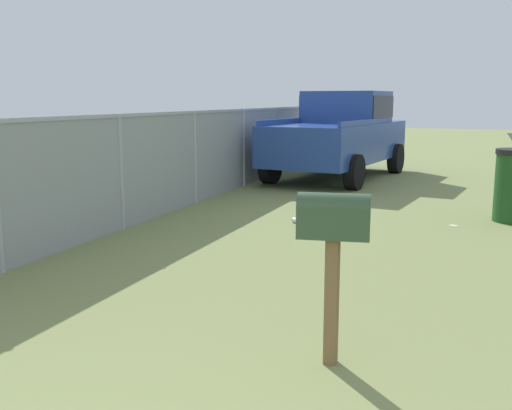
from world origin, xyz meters
name	(u,v)px	position (x,y,z in m)	size (l,w,h in m)	color
mailbox	(333,229)	(3.34, -0.41, 1.01)	(0.28, 0.53, 1.26)	brown
pickup_truck	(340,132)	(13.67, 1.89, 1.10)	(5.22, 2.75, 2.09)	#284793
fence_section	(221,149)	(10.24, 3.54, 0.91)	(16.80, 0.07, 1.69)	#9EA3A8
litter_wrapper_far_scatter	(453,225)	(8.68, -1.02, 0.00)	(0.12, 0.08, 0.01)	silver
litter_cup_midfield_b	(295,220)	(8.01, 1.30, 0.04)	(0.08, 0.08, 0.10)	white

